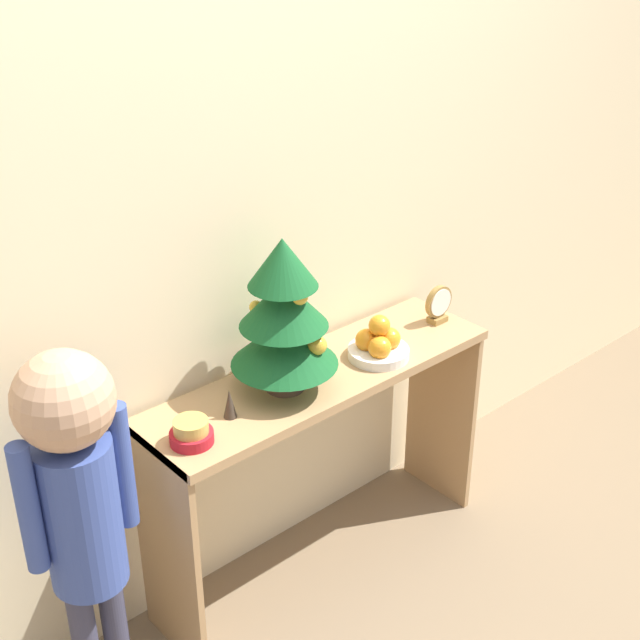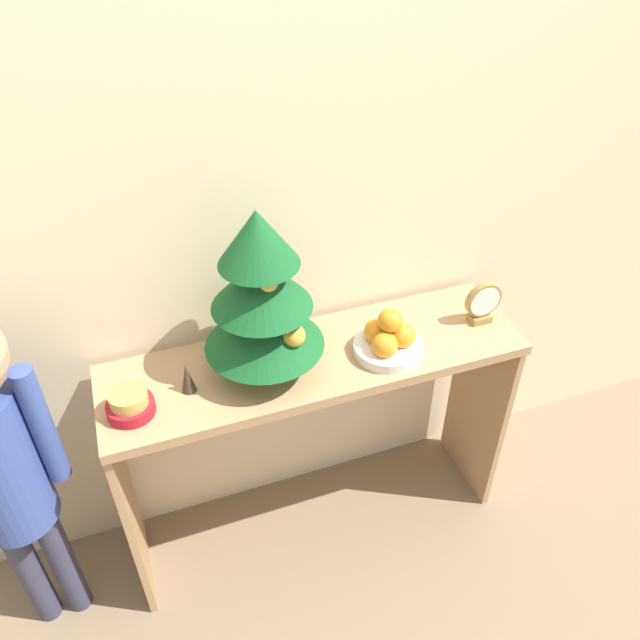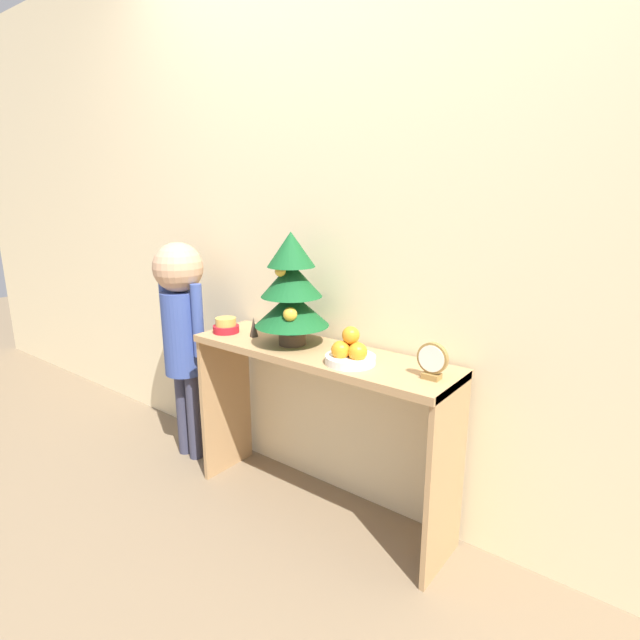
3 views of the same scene
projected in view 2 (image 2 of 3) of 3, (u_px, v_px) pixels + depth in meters
ground_plane at (333, 557)px, 1.99m from camera, size 12.00×12.00×0.00m
back_wall at (286, 136)px, 1.50m from camera, size 7.00×0.05×2.50m
console_table at (316, 400)px, 1.77m from camera, size 1.14×0.32×0.72m
mini_tree at (262, 296)px, 1.49m from camera, size 0.30×0.30×0.46m
fruit_bowl at (388, 340)px, 1.65m from camera, size 0.19×0.19×0.14m
singing_bowl at (130, 404)px, 1.49m from camera, size 0.12×0.12×0.07m
desk_clock at (483, 303)px, 1.75m from camera, size 0.11×0.04×0.13m
figurine at (187, 378)px, 1.54m from camera, size 0.04×0.04×0.09m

